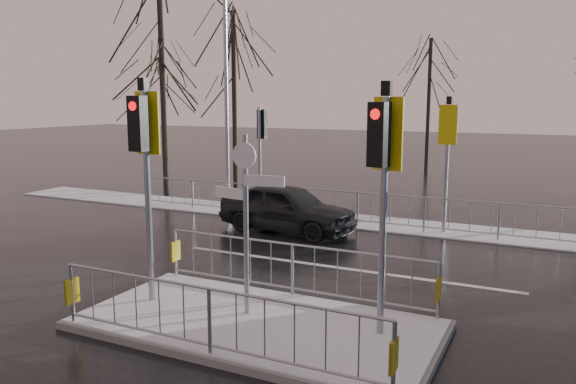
% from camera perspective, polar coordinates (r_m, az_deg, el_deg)
% --- Properties ---
extents(ground, '(120.00, 120.00, 0.00)m').
position_cam_1_polar(ground, '(9.67, -3.19, -13.65)').
color(ground, black).
rests_on(ground, ground).
extents(snow_verge, '(30.00, 2.00, 0.04)m').
position_cam_1_polar(snow_verge, '(17.34, 10.81, -3.32)').
color(snow_verge, white).
rests_on(snow_verge, ground).
extents(lane_markings, '(8.00, 11.38, 0.01)m').
position_cam_1_polar(lane_markings, '(9.40, -4.21, -14.33)').
color(lane_markings, silver).
rests_on(lane_markings, ground).
extents(traffic_island, '(6.00, 3.04, 4.15)m').
position_cam_1_polar(traffic_island, '(9.53, -3.24, -11.45)').
color(traffic_island, slate).
rests_on(traffic_island, ground).
extents(far_kerb_fixtures, '(18.00, 0.65, 3.83)m').
position_cam_1_polar(far_kerb_fixtures, '(16.59, 11.43, -0.40)').
color(far_kerb_fixtures, gray).
rests_on(far_kerb_fixtures, ground).
extents(car_far_lane, '(4.27, 2.15, 1.40)m').
position_cam_1_polar(car_far_lane, '(16.17, -0.08, -1.62)').
color(car_far_lane, black).
rests_on(car_far_lane, ground).
extents(tree_near_a, '(4.75, 4.75, 8.97)m').
position_cam_1_polar(tree_near_a, '(24.04, -12.77, 14.70)').
color(tree_near_a, black).
rests_on(tree_near_a, ground).
extents(tree_near_b, '(4.00, 4.00, 7.55)m').
position_cam_1_polar(tree_near_b, '(23.77, -5.53, 12.62)').
color(tree_near_b, black).
rests_on(tree_near_b, ground).
extents(tree_near_c, '(3.50, 3.50, 6.61)m').
position_cam_1_polar(tree_near_c, '(27.14, -12.65, 10.67)').
color(tree_near_c, black).
rests_on(tree_near_c, ground).
extents(tree_far_a, '(3.75, 3.75, 7.08)m').
position_cam_1_polar(tree_far_a, '(30.45, 14.18, 11.05)').
color(tree_far_a, black).
rests_on(tree_far_a, ground).
extents(street_lamp_left, '(1.25, 0.18, 8.20)m').
position_cam_1_polar(street_lamp_left, '(20.37, -6.15, 11.32)').
color(street_lamp_left, gray).
rests_on(street_lamp_left, ground).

